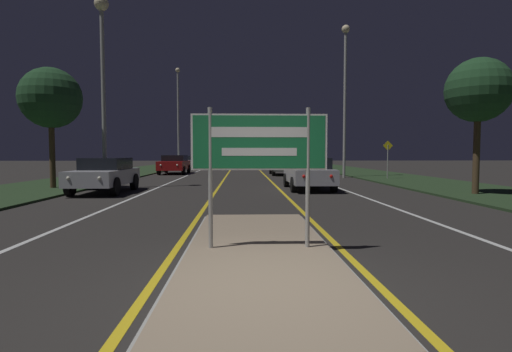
# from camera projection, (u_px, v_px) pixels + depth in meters

# --- Properties ---
(ground_plane) EXTENTS (160.00, 160.00, 0.00)m
(ground_plane) POSITION_uv_depth(u_px,v_px,m) (266.00, 292.00, 4.62)
(ground_plane) COLOR #282623
(median_island) EXTENTS (2.39, 6.96, 0.10)m
(median_island) POSITION_uv_depth(u_px,v_px,m) (259.00, 251.00, 6.42)
(median_island) COLOR #999993
(median_island) RESTS_ON ground_plane
(verge_left) EXTENTS (5.00, 100.00, 0.08)m
(verge_left) POSITION_uv_depth(u_px,v_px,m) (90.00, 179.00, 24.24)
(verge_left) COLOR #23381E
(verge_left) RESTS_ON ground_plane
(verge_right) EXTENTS (5.00, 100.00, 0.08)m
(verge_right) POSITION_uv_depth(u_px,v_px,m) (398.00, 178.00, 24.91)
(verge_right) COLOR #23381E
(verge_right) RESTS_ON ground_plane
(centre_line_yellow_left) EXTENTS (0.12, 70.00, 0.01)m
(centre_line_yellow_left) POSITION_uv_depth(u_px,v_px,m) (227.00, 175.00, 29.52)
(centre_line_yellow_left) COLOR gold
(centre_line_yellow_left) RESTS_ON ground_plane
(centre_line_yellow_right) EXTENTS (0.12, 70.00, 0.01)m
(centre_line_yellow_right) POSITION_uv_depth(u_px,v_px,m) (264.00, 175.00, 29.61)
(centre_line_yellow_right) COLOR gold
(centre_line_yellow_right) RESTS_ON ground_plane
(lane_line_white_left) EXTENTS (0.12, 70.00, 0.01)m
(lane_line_white_left) POSITION_uv_depth(u_px,v_px,m) (189.00, 175.00, 29.42)
(lane_line_white_left) COLOR silver
(lane_line_white_left) RESTS_ON ground_plane
(lane_line_white_right) EXTENTS (0.12, 70.00, 0.01)m
(lane_line_white_right) POSITION_uv_depth(u_px,v_px,m) (302.00, 175.00, 29.71)
(lane_line_white_right) COLOR silver
(lane_line_white_right) RESTS_ON ground_plane
(edge_line_white_left) EXTENTS (0.10, 70.00, 0.01)m
(edge_line_white_left) POSITION_uv_depth(u_px,v_px,m) (148.00, 175.00, 29.31)
(edge_line_white_left) COLOR silver
(edge_line_white_left) RESTS_ON ground_plane
(edge_line_white_right) EXTENTS (0.10, 70.00, 0.01)m
(edge_line_white_right) POSITION_uv_depth(u_px,v_px,m) (342.00, 175.00, 29.82)
(edge_line_white_right) COLOR silver
(edge_line_white_right) RESTS_ON ground_plane
(highway_sign) EXTENTS (2.16, 0.07, 2.23)m
(highway_sign) POSITION_uv_depth(u_px,v_px,m) (259.00, 148.00, 6.32)
(highway_sign) COLOR #9E9E99
(highway_sign) RESTS_ON median_island
(streetlight_left_near) EXTENTS (0.63, 0.63, 8.58)m
(streetlight_left_near) POSITION_uv_depth(u_px,v_px,m) (102.00, 53.00, 17.88)
(streetlight_left_near) COLOR #9E9E99
(streetlight_left_near) RESTS_ON ground_plane
(streetlight_left_far) EXTENTS (0.45, 0.45, 10.03)m
(streetlight_left_far) POSITION_uv_depth(u_px,v_px,m) (178.00, 109.00, 39.61)
(streetlight_left_far) COLOR #9E9E99
(streetlight_left_far) RESTS_ON ground_plane
(streetlight_right_near) EXTENTS (0.52, 0.52, 9.80)m
(streetlight_right_near) POSITION_uv_depth(u_px,v_px,m) (345.00, 82.00, 25.69)
(streetlight_right_near) COLOR #9E9E99
(streetlight_right_near) RESTS_ON ground_plane
(car_receding_0) EXTENTS (1.87, 4.43, 1.41)m
(car_receding_0) POSITION_uv_depth(u_px,v_px,m) (309.00, 173.00, 17.62)
(car_receding_0) COLOR #B7B7BC
(car_receding_0) RESTS_ON ground_plane
(car_receding_1) EXTENTS (1.99, 4.39, 1.48)m
(car_receding_1) POSITION_uv_depth(u_px,v_px,m) (284.00, 164.00, 29.38)
(car_receding_1) COLOR #4C514C
(car_receding_1) RESTS_ON ground_plane
(car_receding_2) EXTENTS (1.92, 4.76, 1.37)m
(car_receding_2) POSITION_uv_depth(u_px,v_px,m) (303.00, 162.00, 39.20)
(car_receding_2) COLOR #B7B7BC
(car_receding_2) RESTS_ON ground_plane
(car_approaching_0) EXTENTS (1.89, 4.33, 1.42)m
(car_approaching_0) POSITION_uv_depth(u_px,v_px,m) (105.00, 174.00, 16.27)
(car_approaching_0) COLOR #B7B7BC
(car_approaching_0) RESTS_ON ground_plane
(car_approaching_1) EXTENTS (2.04, 4.71, 1.45)m
(car_approaching_1) POSITION_uv_depth(u_px,v_px,m) (174.00, 164.00, 31.08)
(car_approaching_1) COLOR maroon
(car_approaching_1) RESTS_ON ground_plane
(car_approaching_2) EXTENTS (2.03, 4.69, 1.31)m
(car_approaching_2) POSITION_uv_depth(u_px,v_px,m) (189.00, 162.00, 40.85)
(car_approaching_2) COLOR #B7B7BC
(car_approaching_2) RESTS_ON ground_plane
(warning_sign) EXTENTS (0.60, 0.06, 2.27)m
(warning_sign) POSITION_uv_depth(u_px,v_px,m) (388.00, 156.00, 24.02)
(warning_sign) COLOR #9E9E99
(warning_sign) RESTS_ON verge_right
(roadside_palm_left) EXTENTS (2.63, 2.63, 5.26)m
(roadside_palm_left) POSITION_uv_depth(u_px,v_px,m) (51.00, 98.00, 17.45)
(roadside_palm_left) COLOR #4C3823
(roadside_palm_left) RESTS_ON verge_left
(roadside_palm_right) EXTENTS (2.37, 2.37, 5.06)m
(roadside_palm_right) POSITION_uv_depth(u_px,v_px,m) (478.00, 91.00, 14.83)
(roadside_palm_right) COLOR #4C3823
(roadside_palm_right) RESTS_ON verge_right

